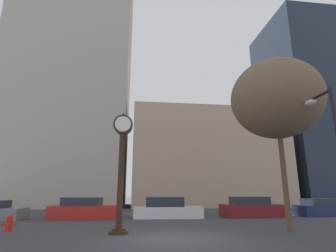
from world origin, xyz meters
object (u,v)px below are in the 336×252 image
at_px(car_maroon, 252,208).
at_px(car_white, 167,209).
at_px(car_navy, 322,208).
at_px(bare_tree, 276,99).
at_px(fire_hydrant_near, 9,223).
at_px(street_lamp_right, 330,136).
at_px(street_clock, 122,161).
at_px(car_red, 85,210).

bearing_deg(car_maroon, car_white, 177.72).
height_order(car_navy, bare_tree, bare_tree).
xyz_separation_m(fire_hydrant_near, bare_tree, (12.54, -1.66, 5.89)).
relative_size(car_white, fire_hydrant_near, 6.38).
relative_size(car_navy, street_lamp_right, 0.71).
height_order(car_navy, street_lamp_right, street_lamp_right).
bearing_deg(car_white, car_maroon, 3.76).
distance_m(car_maroon, bare_tree, 9.25).
bearing_deg(fire_hydrant_near, street_lamp_right, -19.76).
height_order(car_maroon, bare_tree, bare_tree).
bearing_deg(street_clock, street_lamp_right, -23.06).
xyz_separation_m(car_red, car_navy, (17.23, -0.07, -0.05)).
bearing_deg(fire_hydrant_near, bare_tree, -7.53).
height_order(car_red, car_white, car_white).
height_order(street_lamp_right, bare_tree, bare_tree).
bearing_deg(street_lamp_right, car_maroon, 82.81).
relative_size(car_maroon, bare_tree, 0.55).
bearing_deg(street_lamp_right, fire_hydrant_near, 160.24).
bearing_deg(car_white, car_navy, 3.40).
distance_m(car_white, fire_hydrant_near, 9.53).
relative_size(car_red, bare_tree, 0.55).
distance_m(street_clock, fire_hydrant_near, 5.79).
xyz_separation_m(street_clock, car_white, (2.88, 6.66, -2.50)).
bearing_deg(street_clock, fire_hydrant_near, 165.69).
xyz_separation_m(car_white, bare_tree, (4.69, -7.05, 5.69)).
xyz_separation_m(street_clock, car_red, (-2.66, 6.85, -2.49)).
bearing_deg(car_white, bare_tree, -53.54).
bearing_deg(fire_hydrant_near, car_white, 34.50).
height_order(street_clock, car_red, street_clock).
bearing_deg(bare_tree, street_lamp_right, -85.42).
bearing_deg(street_lamp_right, car_red, 135.82).
xyz_separation_m(street_clock, street_lamp_right, (7.80, -3.32, 0.69)).
bearing_deg(bare_tree, car_red, 144.73).
relative_size(car_white, car_navy, 1.21).
bearing_deg(street_lamp_right, car_navy, 56.14).
bearing_deg(car_red, street_lamp_right, -42.03).
xyz_separation_m(car_red, fire_hydrant_near, (-2.31, -5.58, -0.21)).
bearing_deg(car_maroon, street_clock, -146.48).
xyz_separation_m(car_maroon, street_lamp_right, (-1.27, -10.08, 3.17)).
height_order(car_white, street_lamp_right, street_lamp_right).
relative_size(car_navy, bare_tree, 0.47).
distance_m(street_clock, car_red, 7.76).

